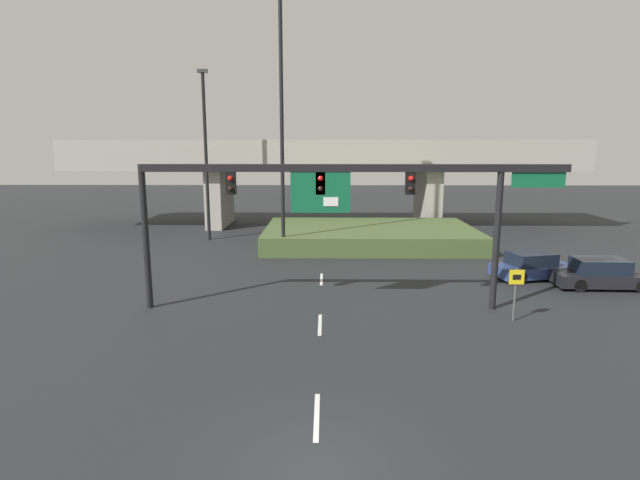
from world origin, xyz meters
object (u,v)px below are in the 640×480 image
(signal_gantry, at_px, (343,192))
(highway_light_pole_far, at_px, (282,111))
(parked_sedan_near_right, at_px, (532,266))
(speed_limit_sign, at_px, (516,287))
(parked_sedan_mid_right, at_px, (602,274))
(highway_light_pole_near, at_px, (206,152))

(signal_gantry, bearing_deg, highway_light_pole_far, 108.24)
(parked_sedan_near_right, bearing_deg, signal_gantry, -167.79)
(signal_gantry, bearing_deg, speed_limit_sign, -12.59)
(parked_sedan_near_right, bearing_deg, parked_sedan_mid_right, -47.09)
(highway_light_pole_near, bearing_deg, signal_gantry, -59.31)
(parked_sedan_near_right, bearing_deg, speed_limit_sign, -131.34)
(signal_gantry, distance_m, highway_light_pole_near, 18.86)
(highway_light_pole_near, height_order, parked_sedan_near_right, highway_light_pole_near)
(signal_gantry, distance_m, speed_limit_sign, 8.02)
(highway_light_pole_near, bearing_deg, speed_limit_sign, -46.97)
(speed_limit_sign, relative_size, parked_sedan_near_right, 0.49)
(speed_limit_sign, height_order, parked_sedan_near_right, speed_limit_sign)
(parked_sedan_mid_right, bearing_deg, speed_limit_sign, -139.43)
(signal_gantry, xyz_separation_m, highway_light_pole_far, (-3.47, 10.53, 4.00))
(signal_gantry, relative_size, highway_light_pole_near, 1.45)
(parked_sedan_mid_right, bearing_deg, highway_light_pole_far, 158.70)
(highway_light_pole_near, xyz_separation_m, parked_sedan_mid_right, (22.73, -12.79, -5.89))
(highway_light_pole_far, bearing_deg, signal_gantry, -71.76)
(parked_sedan_near_right, height_order, parked_sedan_mid_right, parked_sedan_mid_right)
(speed_limit_sign, xyz_separation_m, parked_sedan_mid_right, (6.19, 4.93, -0.76))
(signal_gantry, xyz_separation_m, highway_light_pole_near, (-9.60, 16.18, 1.44))
(highway_light_pole_far, bearing_deg, parked_sedan_near_right, -21.20)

